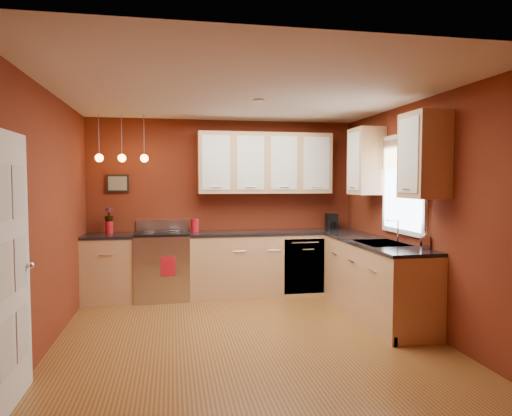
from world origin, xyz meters
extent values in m
plane|color=#94602B|center=(0.00, 0.00, 0.00)|extent=(4.20, 4.20, 0.00)
cube|color=beige|center=(0.00, 0.00, 2.60)|extent=(4.00, 4.20, 0.02)
cube|color=maroon|center=(0.00, 2.10, 1.30)|extent=(4.00, 0.02, 2.60)
cube|color=maroon|center=(0.00, -2.10, 1.30)|extent=(4.00, 0.02, 2.60)
cube|color=maroon|center=(-2.00, 0.00, 1.30)|extent=(0.02, 4.20, 2.60)
cube|color=maroon|center=(2.00, 0.00, 1.30)|extent=(0.02, 4.20, 2.60)
cube|color=tan|center=(-1.65, 1.80, 0.45)|extent=(0.70, 0.60, 0.90)
cube|color=tan|center=(0.73, 1.80, 0.45)|extent=(2.54, 0.60, 0.90)
cube|color=tan|center=(1.70, 0.45, 0.45)|extent=(0.60, 2.10, 0.90)
cube|color=black|center=(-1.65, 1.80, 0.92)|extent=(0.70, 0.62, 0.04)
cube|color=black|center=(0.73, 1.80, 0.92)|extent=(2.54, 0.62, 0.04)
cube|color=black|center=(1.70, 0.45, 0.92)|extent=(0.62, 2.10, 0.04)
cube|color=#B8B8BD|center=(-0.92, 1.80, 0.46)|extent=(0.76, 0.64, 0.92)
cube|color=black|center=(-0.92, 1.50, 0.48)|extent=(0.55, 0.02, 0.32)
cylinder|color=#B8B8BD|center=(-0.92, 1.49, 0.72)|extent=(0.60, 0.02, 0.02)
cube|color=black|center=(-0.92, 1.80, 0.94)|extent=(0.76, 0.60, 0.03)
cylinder|color=gray|center=(-1.10, 1.66, 0.95)|extent=(0.16, 0.16, 0.01)
cylinder|color=gray|center=(-0.74, 1.66, 0.95)|extent=(0.16, 0.16, 0.01)
cylinder|color=gray|center=(-1.10, 1.94, 0.95)|extent=(0.16, 0.16, 0.01)
cylinder|color=gray|center=(-0.74, 1.94, 0.95)|extent=(0.16, 0.16, 0.01)
cube|color=#B8B8BD|center=(-0.92, 2.10, 1.03)|extent=(0.76, 0.04, 0.16)
cube|color=#B8B8BD|center=(1.10, 1.51, 0.45)|extent=(0.60, 0.02, 0.80)
cube|color=gray|center=(1.70, 0.30, 0.92)|extent=(0.50, 0.70, 0.05)
cube|color=black|center=(1.70, 0.47, 0.91)|extent=(0.42, 0.30, 0.02)
cube|color=black|center=(1.70, 0.13, 0.91)|extent=(0.42, 0.30, 0.02)
cylinder|color=white|center=(1.92, 0.30, 1.08)|extent=(0.02, 0.02, 0.28)
cylinder|color=white|center=(1.85, 0.30, 1.21)|extent=(0.16, 0.02, 0.02)
cube|color=white|center=(1.98, 0.30, 1.65)|extent=(0.04, 1.02, 1.22)
cube|color=white|center=(1.97, 0.30, 1.65)|extent=(0.01, 0.90, 1.10)
cube|color=olive|center=(1.95, 0.30, 2.02)|extent=(0.02, 0.96, 0.36)
cube|color=white|center=(-1.97, -1.20, 1.02)|extent=(0.06, 0.82, 2.05)
cube|color=silver|center=(-1.94, -1.38, 1.60)|extent=(0.00, 0.28, 0.40)
cube|color=silver|center=(-1.94, -1.02, 1.60)|extent=(0.00, 0.28, 0.40)
cube|color=silver|center=(-1.94, -1.38, 1.05)|extent=(0.00, 0.28, 0.40)
cube|color=silver|center=(-1.94, -1.02, 1.05)|extent=(0.00, 0.28, 0.40)
cube|color=silver|center=(-1.94, -1.38, 0.50)|extent=(0.00, 0.28, 0.40)
cube|color=silver|center=(-1.94, -1.02, 0.50)|extent=(0.00, 0.28, 0.40)
sphere|color=white|center=(-1.91, -0.87, 1.00)|extent=(0.06, 0.06, 0.06)
cube|color=tan|center=(0.60, 1.93, 1.95)|extent=(2.00, 0.35, 0.90)
cube|color=tan|center=(1.82, 0.32, 1.95)|extent=(0.35, 1.95, 0.90)
cube|color=black|center=(-1.55, 2.08, 1.65)|extent=(0.32, 0.03, 0.26)
cylinder|color=gray|center=(-1.75, 1.75, 2.30)|extent=(0.01, 0.01, 0.60)
sphere|color=#FFA53F|center=(-1.75, 1.75, 2.00)|extent=(0.11, 0.11, 0.11)
cylinder|color=gray|center=(-1.45, 1.75, 2.30)|extent=(0.01, 0.01, 0.60)
sphere|color=#FFA53F|center=(-1.45, 1.75, 2.00)|extent=(0.11, 0.11, 0.11)
cylinder|color=gray|center=(-1.15, 1.75, 2.30)|extent=(0.01, 0.01, 0.60)
sphere|color=#FFA53F|center=(-1.15, 1.75, 2.00)|extent=(0.11, 0.11, 0.11)
cylinder|color=#B21320|center=(-0.45, 1.92, 1.03)|extent=(0.12, 0.12, 0.17)
cylinder|color=#B21320|center=(-0.45, 1.92, 1.12)|extent=(0.12, 0.12, 0.02)
cylinder|color=#B21320|center=(-1.66, 1.91, 1.03)|extent=(0.11, 0.11, 0.17)
imported|color=#B21320|center=(-1.66, 1.91, 1.20)|extent=(0.12, 0.12, 0.22)
cube|color=black|center=(1.67, 1.94, 1.06)|extent=(0.17, 0.14, 0.24)
cylinder|color=black|center=(1.67, 1.90, 1.00)|extent=(0.09, 0.09, 0.11)
imported|color=white|center=(1.95, -0.25, 1.04)|extent=(0.11, 0.11, 0.20)
cube|color=#B21320|center=(-0.84, 1.47, 0.52)|extent=(0.20, 0.01, 0.27)
camera|label=1|loc=(-0.78, -4.79, 1.68)|focal=32.00mm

